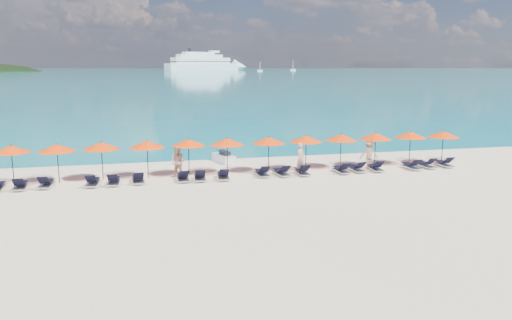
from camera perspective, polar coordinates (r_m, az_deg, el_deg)
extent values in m
plane|color=beige|center=(26.15, 1.53, -3.78)|extent=(1400.00, 1400.00, 0.00)
cube|color=#1FA9B2|center=(684.50, -13.08, 9.98)|extent=(1600.00, 1300.00, 0.01)
cube|color=white|center=(613.70, -6.14, 10.52)|extent=(92.37, 53.43, 8.50)
cone|color=white|center=(644.63, -1.81, 10.59)|extent=(24.67, 24.67, 18.70)
cube|color=white|center=(612.83, -6.30, 11.23)|extent=(74.24, 43.52, 6.80)
cube|color=white|center=(612.02, -6.45, 11.71)|extent=(58.17, 35.15, 4.25)
cube|color=white|center=(611.22, -6.59, 12.03)|extent=(40.04, 25.24, 2.98)
cube|color=black|center=(612.82, -6.30, 11.12)|extent=(75.17, 44.06, 0.77)
cube|color=black|center=(612.85, -6.30, 11.39)|extent=(73.32, 42.99, 0.77)
cylinder|color=black|center=(605.37, -7.58, 12.34)|extent=(3.74, 3.74, 4.68)
cube|color=white|center=(544.54, 0.46, 10.19)|extent=(5.63, 1.88, 1.50)
cylinder|color=white|center=(544.51, 0.46, 10.70)|extent=(0.34, 0.34, 9.38)
cube|color=white|center=(610.32, 4.25, 10.24)|extent=(6.61, 2.20, 1.76)
cylinder|color=white|center=(610.30, 4.26, 10.77)|extent=(0.40, 0.40, 11.02)
cube|color=silver|center=(34.40, -3.70, 0.21)|extent=(1.38, 2.34, 0.50)
cube|color=black|center=(34.17, -3.58, 0.77)|extent=(0.69, 1.01, 0.32)
cylinder|color=black|center=(34.80, -4.10, 1.17)|extent=(0.50, 0.19, 0.06)
imported|color=tan|center=(30.67, 5.14, 0.20)|extent=(0.83, 0.81, 1.93)
imported|color=tan|center=(29.74, -8.89, -0.22)|extent=(1.08, 0.94, 1.93)
imported|color=tan|center=(33.00, 12.79, 0.67)|extent=(1.27, 0.73, 1.87)
cylinder|color=black|center=(30.84, -26.06, -0.55)|extent=(0.05, 0.05, 2.20)
cone|color=#FF3C05|center=(30.69, -26.20, 1.14)|extent=(2.10, 2.10, 0.42)
sphere|color=black|center=(30.66, -26.24, 1.54)|extent=(0.08, 0.08, 0.08)
cylinder|color=black|center=(30.22, -21.68, -0.42)|extent=(0.05, 0.05, 2.20)
cone|color=#FF3C05|center=(30.07, -21.80, 1.30)|extent=(2.10, 2.10, 0.42)
sphere|color=black|center=(30.04, -21.83, 1.71)|extent=(0.08, 0.08, 0.08)
cylinder|color=black|center=(30.16, -17.17, -0.16)|extent=(0.05, 0.05, 2.20)
cone|color=#FF3C05|center=(30.01, -17.27, 1.57)|extent=(2.10, 2.10, 0.42)
sphere|color=black|center=(29.97, -17.29, 1.98)|extent=(0.08, 0.08, 0.08)
cylinder|color=black|center=(30.07, -12.28, 0.04)|extent=(0.05, 0.05, 2.20)
cone|color=#FF3C05|center=(29.91, -12.35, 1.78)|extent=(2.10, 2.10, 0.42)
sphere|color=black|center=(29.88, -12.37, 2.19)|extent=(0.08, 0.08, 0.08)
cylinder|color=black|center=(30.29, -7.69, 0.27)|extent=(0.05, 0.05, 2.20)
cone|color=#FF3C05|center=(30.13, -7.73, 1.99)|extent=(2.10, 2.10, 0.42)
sphere|color=black|center=(30.10, -7.74, 2.41)|extent=(0.08, 0.08, 0.08)
cylinder|color=black|center=(30.40, -3.30, 0.39)|extent=(0.05, 0.05, 2.20)
cone|color=#FF3C05|center=(30.25, -3.32, 2.11)|extent=(2.10, 2.10, 0.42)
sphere|color=black|center=(30.22, -3.33, 2.52)|extent=(0.08, 0.08, 0.08)
cylinder|color=black|center=(30.94, 1.45, 0.59)|extent=(0.05, 0.05, 2.20)
cone|color=#FF3C05|center=(30.79, 1.46, 2.28)|extent=(2.10, 2.10, 0.42)
sphere|color=black|center=(30.76, 1.46, 2.68)|extent=(0.08, 0.08, 0.08)
cylinder|color=black|center=(31.70, 5.73, 0.79)|extent=(0.05, 0.05, 2.20)
cone|color=#FF3C05|center=(31.55, 5.76, 2.43)|extent=(2.10, 2.10, 0.42)
sphere|color=black|center=(31.52, 5.77, 2.83)|extent=(0.08, 0.08, 0.08)
cylinder|color=black|center=(32.63, 9.66, 0.97)|extent=(0.05, 0.05, 2.20)
cone|color=#FF3C05|center=(32.49, 9.71, 2.57)|extent=(2.10, 2.10, 0.42)
sphere|color=black|center=(32.46, 9.72, 2.96)|extent=(0.08, 0.08, 0.08)
cylinder|color=black|center=(33.63, 13.45, 1.12)|extent=(0.05, 0.05, 2.20)
cone|color=#FF3C05|center=(33.49, 13.52, 2.67)|extent=(2.10, 2.10, 0.42)
sphere|color=black|center=(33.46, 13.54, 3.04)|extent=(0.08, 0.08, 0.08)
cylinder|color=black|center=(34.93, 17.17, 1.29)|extent=(0.05, 0.05, 2.20)
cone|color=#FF3C05|center=(34.80, 17.25, 2.78)|extent=(2.10, 2.10, 0.42)
sphere|color=black|center=(34.77, 17.27, 3.14)|extent=(0.08, 0.08, 0.08)
cylinder|color=black|center=(35.93, 20.53, 1.33)|extent=(0.05, 0.05, 2.20)
cone|color=#FF3C05|center=(35.80, 20.63, 2.79)|extent=(2.10, 2.10, 0.42)
sphere|color=black|center=(35.77, 20.65, 3.13)|extent=(0.08, 0.08, 0.08)
cube|color=silver|center=(29.72, -25.32, -2.78)|extent=(0.73, 1.74, 0.06)
cube|color=black|center=(29.93, -25.28, -2.37)|extent=(0.62, 1.13, 0.04)
cube|color=black|center=(29.10, -25.54, -2.23)|extent=(0.58, 0.57, 0.43)
cube|color=silver|center=(29.62, -22.85, -2.62)|extent=(0.73, 1.74, 0.06)
cube|color=black|center=(29.83, -22.77, -2.22)|extent=(0.62, 1.13, 0.04)
cube|color=black|center=(29.01, -23.15, -2.08)|extent=(0.58, 0.57, 0.43)
cube|color=silver|center=(29.07, -18.15, -2.55)|extent=(0.77, 1.75, 0.06)
cube|color=black|center=(29.28, -18.08, -2.13)|extent=(0.65, 1.15, 0.04)
cube|color=black|center=(28.46, -18.38, -2.00)|extent=(0.60, 0.58, 0.43)
cube|color=silver|center=(29.00, -15.95, -2.46)|extent=(0.69, 1.73, 0.06)
cube|color=black|center=(29.21, -15.93, -2.04)|extent=(0.60, 1.12, 0.04)
cube|color=black|center=(28.38, -16.09, -1.90)|extent=(0.57, 0.56, 0.43)
cube|color=silver|center=(29.07, -13.31, -2.30)|extent=(0.73, 1.74, 0.06)
cube|color=black|center=(29.28, -13.36, -1.89)|extent=(0.62, 1.13, 0.04)
cube|color=black|center=(28.44, -13.27, -1.74)|extent=(0.58, 0.57, 0.43)
cube|color=silver|center=(29.07, -8.34, -2.12)|extent=(0.63, 1.70, 0.06)
cube|color=black|center=(29.28, -8.39, -1.71)|extent=(0.55, 1.10, 0.04)
cube|color=black|center=(28.45, -8.26, -1.55)|extent=(0.55, 0.54, 0.43)
cube|color=silver|center=(29.10, -6.42, -2.06)|extent=(0.74, 1.74, 0.06)
cube|color=black|center=(29.31, -6.45, -1.65)|extent=(0.62, 1.14, 0.04)
cube|color=black|center=(28.47, -6.38, -1.50)|extent=(0.59, 0.57, 0.43)
cube|color=silver|center=(29.26, -3.76, -1.94)|extent=(0.74, 1.74, 0.06)
cube|color=black|center=(29.47, -3.81, -1.53)|extent=(0.63, 1.14, 0.04)
cube|color=black|center=(28.64, -3.67, -1.38)|extent=(0.59, 0.58, 0.43)
cube|color=silver|center=(30.00, 0.69, -1.60)|extent=(0.66, 1.72, 0.06)
cube|color=black|center=(30.20, 0.56, -1.21)|extent=(0.58, 1.11, 0.04)
cube|color=black|center=(29.39, 0.98, -1.04)|extent=(0.56, 0.55, 0.43)
cube|color=silver|center=(30.18, 2.93, -1.54)|extent=(0.78, 1.75, 0.06)
cube|color=black|center=(30.38, 2.76, -1.15)|extent=(0.65, 1.15, 0.04)
cube|color=black|center=(29.60, 3.33, -0.98)|extent=(0.60, 0.59, 0.43)
cube|color=silver|center=(30.51, 5.28, -1.44)|extent=(0.66, 1.71, 0.06)
cube|color=black|center=(30.71, 5.14, -1.05)|extent=(0.58, 1.11, 0.04)
cube|color=black|center=(29.91, 5.60, -0.89)|extent=(0.56, 0.55, 0.43)
cube|color=silver|center=(31.34, 9.70, -1.22)|extent=(0.66, 1.72, 0.06)
cube|color=black|center=(31.53, 9.52, -0.84)|extent=(0.58, 1.11, 0.04)
cube|color=black|center=(30.77, 10.15, -0.68)|extent=(0.56, 0.55, 0.43)
cube|color=silver|center=(31.92, 11.37, -1.06)|extent=(0.74, 1.74, 0.06)
cube|color=black|center=(32.11, 11.17, -0.69)|extent=(0.62, 1.14, 0.04)
cube|color=black|center=(31.37, 11.88, -0.52)|extent=(0.59, 0.57, 0.43)
cube|color=silver|center=(32.41, 13.46, -0.97)|extent=(0.79, 1.75, 0.06)
cube|color=black|center=(32.61, 13.31, -0.60)|extent=(0.66, 1.15, 0.04)
cube|color=black|center=(31.83, 13.84, -0.44)|extent=(0.60, 0.59, 0.43)
cube|color=silver|center=(33.52, 17.27, -0.77)|extent=(0.67, 1.72, 0.06)
cube|color=black|center=(33.69, 17.06, -0.43)|extent=(0.58, 1.11, 0.04)
cube|color=black|center=(32.99, 17.82, -0.26)|extent=(0.56, 0.55, 0.43)
cube|color=silver|center=(34.27, 18.80, -0.62)|extent=(0.77, 1.75, 0.06)
cube|color=black|center=(34.44, 18.57, -0.28)|extent=(0.64, 1.14, 0.04)
cube|color=black|center=(33.77, 19.40, -0.11)|extent=(0.60, 0.58, 0.43)
cube|color=silver|center=(35.07, 20.64, -0.49)|extent=(0.68, 1.72, 0.06)
cube|color=black|center=(35.25, 20.44, -0.15)|extent=(0.59, 1.12, 0.04)
cube|color=black|center=(34.54, 21.16, 0.01)|extent=(0.57, 0.56, 0.43)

